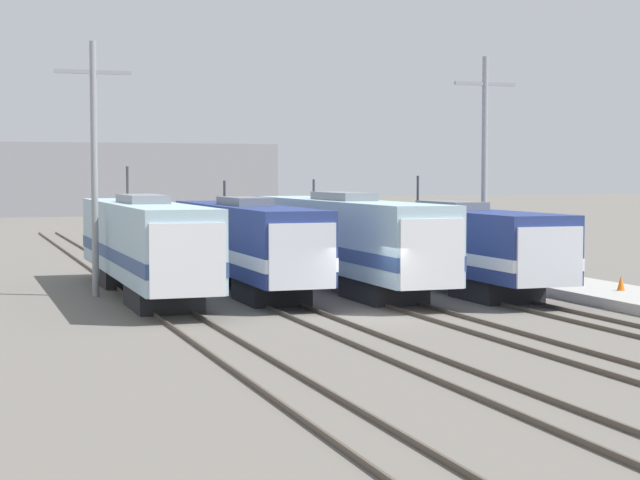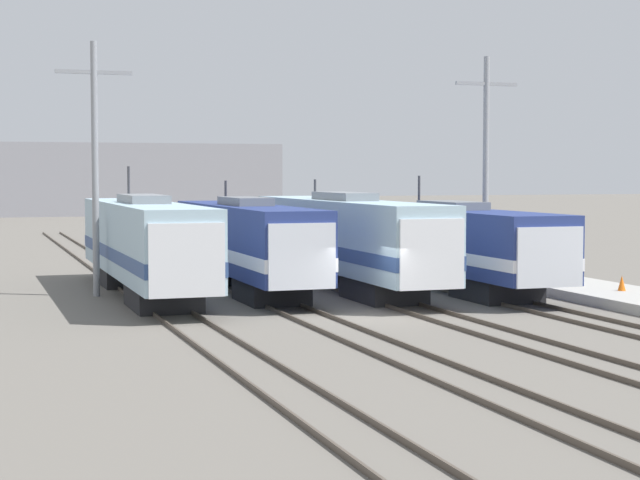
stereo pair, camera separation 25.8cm
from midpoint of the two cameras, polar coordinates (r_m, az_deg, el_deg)
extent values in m
plane|color=#666059|center=(38.95, 2.65, -4.14)|extent=(400.00, 400.00, 0.00)
cube|color=#4C4238|center=(36.89, -8.28, -4.49)|extent=(0.07, 120.00, 0.15)
cube|color=#4C4238|center=(37.18, -6.09, -4.41)|extent=(0.07, 120.00, 0.15)
cube|color=#4C4238|center=(37.97, -1.54, -4.23)|extent=(0.07, 120.00, 0.15)
cube|color=#4C4238|center=(38.41, 0.51, -4.13)|extent=(0.07, 120.00, 0.15)
cube|color=#4C4238|center=(39.53, 4.73, -3.93)|extent=(0.07, 120.00, 0.15)
cube|color=#4C4238|center=(40.12, 6.61, -3.83)|extent=(0.07, 120.00, 0.15)
cube|color=#4C4238|center=(41.53, 10.46, -3.61)|extent=(0.07, 120.00, 0.15)
cube|color=#4C4238|center=(42.24, 12.16, -3.51)|extent=(0.07, 120.00, 0.15)
cube|color=#232326|center=(41.73, -8.54, -3.00)|extent=(2.47, 4.10, 0.95)
cube|color=#232326|center=(50.87, -10.42, -1.85)|extent=(2.47, 4.10, 0.95)
cube|color=#9EBCCC|center=(46.13, -9.60, 0.09)|extent=(2.90, 18.61, 3.03)
cube|color=navy|center=(46.17, -9.59, -0.66)|extent=(2.94, 18.65, 0.54)
cube|color=silver|center=(37.87, -7.54, -0.99)|extent=(2.67, 1.95, 2.57)
cube|color=black|center=(36.95, -7.28, -0.21)|extent=(2.27, 0.08, 0.72)
cube|color=gray|center=(46.06, -9.62, 2.18)|extent=(1.60, 4.65, 0.35)
cylinder|color=#38383D|center=(50.10, -10.38, 2.99)|extent=(0.12, 0.12, 1.58)
cube|color=black|center=(43.38, -2.81, -2.72)|extent=(2.39, 3.65, 0.95)
cube|color=black|center=(51.36, -5.37, -1.76)|extent=(2.39, 3.65, 0.95)
cube|color=navy|center=(47.20, -4.21, 0.12)|extent=(2.81, 16.60, 2.89)
cube|color=silver|center=(47.24, -4.20, -0.58)|extent=(2.85, 16.64, 0.52)
cube|color=silver|center=(40.03, -1.50, -0.80)|extent=(2.58, 1.82, 2.45)
cube|color=black|center=(39.21, -1.14, -0.10)|extent=(2.20, 0.08, 0.69)
cube|color=slate|center=(47.13, -4.22, 2.08)|extent=(1.54, 4.15, 0.35)
cylinder|color=#38383D|center=(50.67, -5.26, 2.58)|extent=(0.12, 0.12, 1.06)
cube|color=#232326|center=(43.96, 3.20, -2.64)|extent=(2.37, 4.19, 0.95)
cube|color=#232326|center=(52.85, -0.67, -1.59)|extent=(2.37, 4.19, 0.95)
cube|color=#9EBCCC|center=(48.22, 1.09, 0.32)|extent=(2.79, 19.03, 3.08)
cube|color=navy|center=(48.26, 1.09, -0.41)|extent=(2.83, 19.07, 0.55)
cube|color=silver|center=(40.28, 5.25, -0.67)|extent=(2.56, 2.05, 2.62)
cube|color=black|center=(39.38, 5.82, 0.07)|extent=(2.18, 0.08, 0.73)
cube|color=gray|center=(48.15, 1.09, 2.35)|extent=(1.53, 4.76, 0.35)
cylinder|color=#38383D|center=(52.10, -0.48, 2.75)|extent=(0.12, 0.12, 0.91)
cube|color=black|center=(44.73, 9.18, -2.57)|extent=(2.56, 3.70, 0.95)
cube|color=black|center=(52.27, 4.85, -1.66)|extent=(2.56, 3.70, 0.95)
cube|color=navy|center=(48.32, 6.86, 0.06)|extent=(3.01, 16.81, 2.68)
cube|color=silver|center=(48.36, 6.86, -0.57)|extent=(3.05, 16.85, 0.48)
cube|color=silver|center=(41.71, 11.33, -0.81)|extent=(2.77, 1.99, 2.28)
cube|color=black|center=(40.89, 11.98, -0.20)|extent=(2.36, 0.08, 0.64)
cube|color=slate|center=(48.25, 6.87, 1.86)|extent=(1.66, 4.20, 0.35)
cylinder|color=#38383D|center=(51.60, 5.10, 2.61)|extent=(0.12, 0.12, 1.49)
cylinder|color=gray|center=(46.24, -12.10, 3.69)|extent=(0.29, 0.29, 10.78)
cube|color=gray|center=(46.43, -12.17, 8.75)|extent=(3.20, 0.16, 0.16)
cylinder|color=gray|center=(51.73, 8.62, 3.71)|extent=(0.29, 0.29, 10.78)
cube|color=gray|center=(51.91, 8.66, 8.23)|extent=(3.20, 0.16, 0.16)
cube|color=#A8A59E|center=(44.33, 16.45, -3.08)|extent=(4.00, 120.00, 0.41)
cone|color=orange|center=(45.64, 15.60, -2.21)|extent=(0.33, 0.33, 0.64)
cube|color=gray|center=(140.94, -11.97, 3.19)|extent=(44.82, 14.85, 9.03)
camera|label=1|loc=(0.13, -90.18, -0.01)|focal=60.00mm
camera|label=2|loc=(0.13, 89.82, 0.01)|focal=60.00mm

